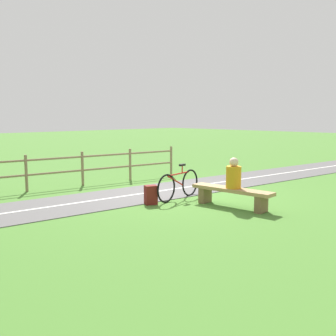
{
  "coord_description": "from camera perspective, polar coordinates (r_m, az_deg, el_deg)",
  "views": [
    {
      "loc": [
        -7.33,
        7.89,
        2.13
      ],
      "look_at": [
        -1.11,
        1.74,
        0.98
      ],
      "focal_mm": 43.03,
      "sensor_mm": 36.0,
      "label": 1
    }
  ],
  "objects": [
    {
      "name": "ground_plane",
      "position": [
        10.97,
        2.39,
        -3.68
      ],
      "size": [
        80.0,
        80.0,
        0.0
      ],
      "primitive_type": "plane",
      "color": "#477A2D"
    },
    {
      "name": "paved_path",
      "position": [
        9.57,
        -19.63,
        -5.74
      ],
      "size": [
        6.38,
        36.0,
        0.02
      ],
      "primitive_type": "cube",
      "rotation": [
        0.0,
        0.0,
        -0.12
      ],
      "color": "#565454",
      "rests_on": "ground_plane"
    },
    {
      "name": "path_centre_line",
      "position": [
        9.57,
        -19.64,
        -5.68
      ],
      "size": [
        3.86,
        31.79,
        0.0
      ],
      "primitive_type": "cube",
      "rotation": [
        0.0,
        0.0,
        -0.12
      ],
      "color": "silver",
      "rests_on": "paved_path"
    },
    {
      "name": "bench",
      "position": [
        9.46,
        9.02,
        -3.59
      ],
      "size": [
        2.06,
        0.52,
        0.45
      ],
      "rotation": [
        0.0,
        0.0,
        0.06
      ],
      "color": "#A88456",
      "rests_on": "ground_plane"
    },
    {
      "name": "person_seated",
      "position": [
        9.36,
        9.27,
        -1.03
      ],
      "size": [
        0.37,
        0.37,
        0.71
      ],
      "rotation": [
        0.0,
        0.0,
        0.06
      ],
      "color": "orange",
      "rests_on": "bench"
    },
    {
      "name": "bicycle",
      "position": [
        10.2,
        1.52,
        -2.38
      ],
      "size": [
        0.32,
        1.75,
        0.89
      ],
      "rotation": [
        0.0,
        0.0,
        1.73
      ],
      "color": "black",
      "rests_on": "ground_plane"
    },
    {
      "name": "backpack",
      "position": [
        9.67,
        -2.47,
        -3.84
      ],
      "size": [
        0.33,
        0.34,
        0.46
      ],
      "rotation": [
        0.0,
        0.0,
        4.31
      ],
      "color": "maroon",
      "rests_on": "ground_plane"
    }
  ]
}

